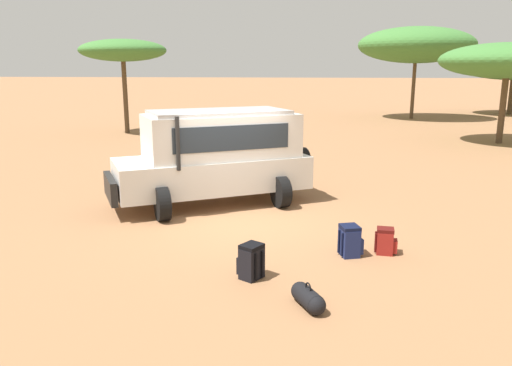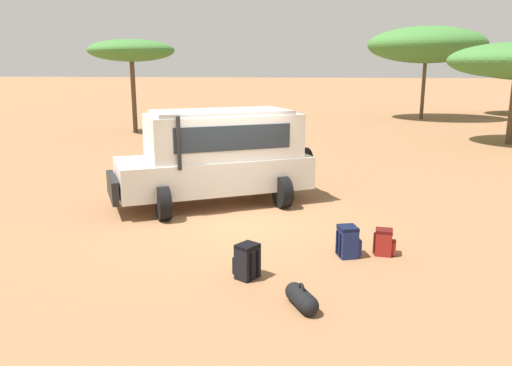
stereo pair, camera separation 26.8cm
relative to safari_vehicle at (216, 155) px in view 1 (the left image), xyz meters
The scene contains 9 objects.
ground_plane 2.01m from the safari_vehicle, 62.07° to the right, with size 320.00×320.00×0.00m, color #936642.
safari_vehicle is the anchor object (origin of this frame).
backpack_beside_front_wheel 4.97m from the safari_vehicle, 71.73° to the right, with size 0.49×0.47×0.61m.
backpack_cluster_center 4.79m from the safari_vehicle, 45.98° to the right, with size 0.49×0.47×0.60m.
backpack_near_rear_wheel 5.17m from the safari_vehicle, 38.87° to the right, with size 0.44×0.33×0.51m.
duffel_bag_low_black_case 6.22m from the safari_vehicle, 65.73° to the right, with size 0.53×0.74×0.39m.
acacia_tree_far_left 15.86m from the safari_vehicle, 119.61° to the left, with size 4.59×4.16×4.94m.
acacia_tree_left_mid 25.33m from the safari_vehicle, 68.84° to the left, with size 7.75×6.63×6.15m.
acacia_tree_centre_back 16.60m from the safari_vehicle, 47.44° to the left, with size 6.08×5.33×4.60m.
Camera 1 is at (1.86, -11.12, 3.51)m, focal length 35.00 mm.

